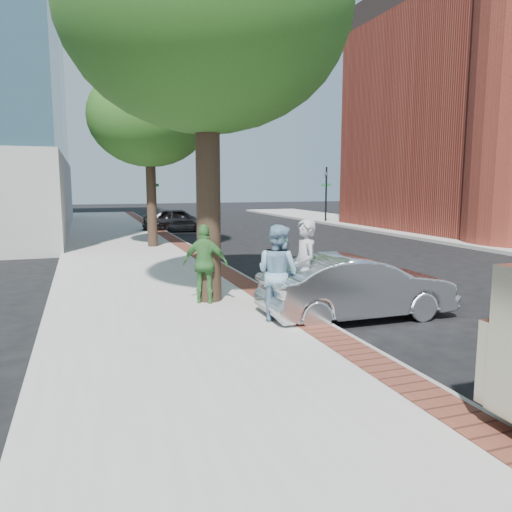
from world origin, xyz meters
name	(u,v)px	position (x,y,z in m)	size (l,w,h in m)	color
ground	(265,327)	(0.00, 0.00, 0.00)	(120.00, 120.00, 0.00)	black
sidewalk	(139,264)	(-1.50, 8.00, 0.07)	(5.00, 60.00, 0.15)	#9E9991
brick_strip	(204,258)	(0.70, 8.00, 0.15)	(0.60, 60.00, 0.01)	brown
curb	(214,260)	(1.05, 8.00, 0.07)	(0.10, 60.00, 0.15)	gray
signal_near	(153,191)	(0.90, 22.00, 2.25)	(0.70, 0.15, 3.80)	black
signal_far	(326,190)	(12.50, 22.00, 2.25)	(0.70, 0.15, 3.80)	black
tree_near	(206,12)	(-0.60, 1.90, 6.17)	(6.00, 6.00, 8.51)	black
tree_far	(149,117)	(-0.50, 12.00, 5.30)	(4.80, 4.80, 7.14)	black
parking_meter	(283,258)	(0.66, 0.69, 1.21)	(0.12, 0.32, 1.47)	gray
person_gray	(304,270)	(0.73, -0.18, 1.10)	(0.69, 0.46, 1.91)	#9C9CA0
person_officer	(278,273)	(0.22, -0.11, 1.06)	(0.88, 0.69, 1.81)	#7BA2BF
person_green	(205,264)	(-0.73, 1.70, 1.00)	(1.00, 0.42, 1.71)	#3F833B
sedan_silver	(358,287)	(1.97, -0.03, 0.65)	(1.37, 3.93, 1.30)	#BABCC2
bg_car	(178,220)	(1.88, 19.21, 0.68)	(1.60, 3.97, 1.35)	black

